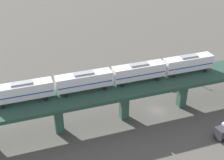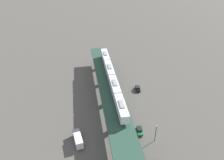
% 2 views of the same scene
% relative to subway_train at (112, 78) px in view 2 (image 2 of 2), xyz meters
% --- Properties ---
extents(ground_plane, '(400.00, 400.00, 0.00)m').
position_rel_subway_train_xyz_m(ground_plane, '(-0.39, 11.01, -10.70)').
color(ground_plane, '#4C4944').
extents(elevated_viaduct, '(23.22, 92.14, 8.16)m').
position_rel_subway_train_xyz_m(elevated_viaduct, '(-0.36, 10.83, -3.71)').
color(elevated_viaduct, '#244135').
rests_on(elevated_viaduct, ground).
extents(subway_train, '(10.84, 49.59, 4.45)m').
position_rel_subway_train_xyz_m(subway_train, '(0.00, 0.00, 0.00)').
color(subway_train, silver).
rests_on(subway_train, elevated_viaduct).
extents(street_car_black, '(2.16, 4.50, 1.89)m').
position_rel_subway_train_xyz_m(street_car_black, '(-11.50, -6.87, -9.76)').
color(street_car_black, black).
rests_on(street_car_black, ground).
extents(street_car_green, '(2.13, 4.49, 1.89)m').
position_rel_subway_train_xyz_m(street_car_green, '(-9.56, 18.84, -9.76)').
color(street_car_green, '#1E6638').
rests_on(street_car_green, ground).
extents(delivery_truck, '(4.42, 7.54, 3.20)m').
position_rel_subway_train_xyz_m(delivery_truck, '(11.15, 23.53, -8.94)').
color(delivery_truck, '#333338').
rests_on(delivery_truck, ground).
extents(street_lamp, '(0.44, 0.44, 6.94)m').
position_rel_subway_train_xyz_m(street_lamp, '(-14.19, 22.72, -6.60)').
color(street_lamp, black).
rests_on(street_lamp, ground).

